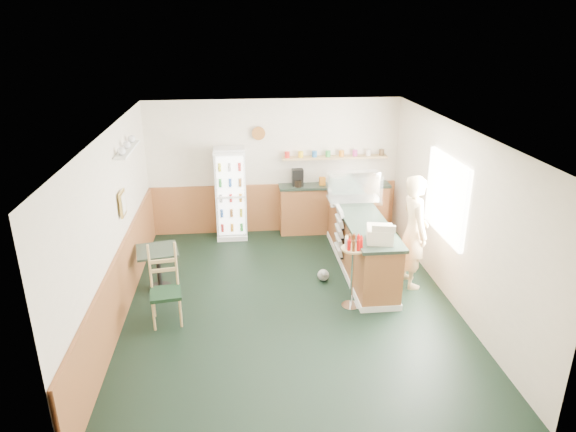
{
  "coord_description": "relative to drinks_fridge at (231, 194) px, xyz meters",
  "views": [
    {
      "loc": [
        -0.71,
        -6.91,
        4.11
      ],
      "look_at": [
        0.04,
        0.6,
        1.22
      ],
      "focal_mm": 32.0,
      "sensor_mm": 36.0,
      "label": 1
    }
  ],
  "objects": [
    {
      "name": "drinks_fridge",
      "position": [
        0.0,
        0.0,
        0.0
      ],
      "size": [
        0.6,
        0.52,
        1.82
      ],
      "color": "white",
      "rests_on": "ground"
    },
    {
      "name": "shopkeeper",
      "position": [
        2.93,
        -2.31,
        0.03
      ],
      "size": [
        0.48,
        0.65,
        1.87
      ],
      "primitive_type": "imported",
      "rotation": [
        0.0,
        0.0,
        1.62
      ],
      "color": "tan",
      "rests_on": "ground"
    },
    {
      "name": "cash_register",
      "position": [
        2.23,
        -2.79,
        0.21
      ],
      "size": [
        0.46,
        0.47,
        0.22
      ],
      "primitive_type": "cube",
      "rotation": [
        0.0,
        0.0,
        -0.2
      ],
      "color": "beige",
      "rests_on": "service_counter"
    },
    {
      "name": "back_counter",
      "position": [
        2.07,
        0.06,
        -0.36
      ],
      "size": [
        2.24,
        0.42,
        1.69
      ],
      "color": "#9B5B32",
      "rests_on": "ground"
    },
    {
      "name": "ground",
      "position": [
        0.88,
        -2.74,
        -0.91
      ],
      "size": [
        6.0,
        6.0,
        0.0
      ],
      "primitive_type": "plane",
      "color": "black",
      "rests_on": "ground"
    },
    {
      "name": "cafe_chair",
      "position": [
        -0.93,
        -2.99,
        -0.3
      ],
      "size": [
        0.49,
        0.49,
        1.16
      ],
      "rotation": [
        0.0,
        0.0,
        0.15
      ],
      "color": "black",
      "rests_on": "ground"
    },
    {
      "name": "service_counter",
      "position": [
        2.23,
        -1.66,
        -0.45
      ],
      "size": [
        0.68,
        3.01,
        1.01
      ],
      "color": "#9B5B32",
      "rests_on": "ground"
    },
    {
      "name": "room_envelope",
      "position": [
        0.65,
        -2.01,
        0.62
      ],
      "size": [
        5.04,
        6.02,
        2.72
      ],
      "color": "beige",
      "rests_on": "ground"
    },
    {
      "name": "display_case",
      "position": [
        2.23,
        -1.02,
        0.37
      ],
      "size": [
        0.94,
        0.49,
        0.54
      ],
      "color": "silver",
      "rests_on": "service_counter"
    },
    {
      "name": "newspaper_rack",
      "position": [
        1.87,
        -1.56,
        -0.24
      ],
      "size": [
        0.09,
        0.44,
        0.88
      ],
      "color": "black",
      "rests_on": "ground"
    },
    {
      "name": "condiment_stand",
      "position": [
        1.81,
        -2.93,
        -0.12
      ],
      "size": [
        0.37,
        0.37,
        1.14
      ],
      "rotation": [
        0.0,
        0.0,
        0.08
      ],
      "color": "silver",
      "rests_on": "ground"
    },
    {
      "name": "dog_doorstop",
      "position": [
        1.52,
        -2.08,
        -0.8
      ],
      "size": [
        0.2,
        0.25,
        0.24
      ],
      "rotation": [
        0.0,
        0.0,
        0.07
      ],
      "color": "gray",
      "rests_on": "ground"
    },
    {
      "name": "cafe_table",
      "position": [
        -1.17,
        -2.07,
        -0.42
      ],
      "size": [
        0.75,
        0.75,
        0.7
      ],
      "rotation": [
        0.0,
        0.0,
        0.2
      ],
      "color": "black",
      "rests_on": "ground"
    }
  ]
}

